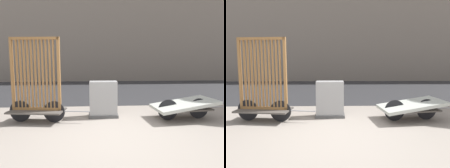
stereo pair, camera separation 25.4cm
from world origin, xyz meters
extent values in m
plane|color=gray|center=(0.00, 0.00, 0.00)|extent=(60.00, 60.00, 0.00)
cube|color=#2D2D30|center=(0.00, 6.93, 0.00)|extent=(56.00, 7.82, 0.01)
cube|color=#4C4742|center=(-1.97, 1.27, 0.30)|extent=(1.48, 0.87, 0.04)
cylinder|color=black|center=(-1.52, 1.21, 0.28)|extent=(0.56, 0.11, 0.56)
cylinder|color=black|center=(-2.42, 1.32, 0.28)|extent=(0.56, 0.11, 0.56)
cylinder|color=gray|center=(-0.93, 1.13, 0.30)|extent=(0.70, 0.12, 0.03)
cube|color=olive|center=(-1.97, 1.27, 0.36)|extent=(1.29, 0.24, 0.07)
cube|color=olive|center=(-1.97, 1.27, 2.17)|extent=(1.29, 0.24, 0.07)
cube|color=olive|center=(-2.58, 1.35, 1.26)|extent=(0.08, 0.08, 1.88)
cube|color=olive|center=(-1.36, 1.19, 1.26)|extent=(0.08, 0.08, 1.88)
cube|color=olive|center=(-2.45, 1.33, 1.26)|extent=(0.04, 0.05, 1.81)
cube|color=olive|center=(-2.35, 1.32, 1.26)|extent=(0.04, 0.05, 1.81)
cube|color=olive|center=(-2.26, 1.30, 1.26)|extent=(0.04, 0.05, 1.81)
cube|color=olive|center=(-2.16, 1.29, 1.26)|extent=(0.04, 0.05, 1.81)
cube|color=olive|center=(-2.07, 1.28, 1.26)|extent=(0.04, 0.05, 1.81)
cube|color=olive|center=(-1.97, 1.27, 1.26)|extent=(0.04, 0.05, 1.81)
cube|color=olive|center=(-1.88, 1.25, 1.26)|extent=(0.04, 0.05, 1.81)
cube|color=olive|center=(-1.78, 1.24, 1.26)|extent=(0.04, 0.05, 1.81)
cube|color=olive|center=(-1.68, 1.23, 1.26)|extent=(0.04, 0.05, 1.81)
cube|color=olive|center=(-1.59, 1.21, 1.26)|extent=(0.04, 0.05, 1.81)
cube|color=olive|center=(-1.49, 1.20, 1.26)|extent=(0.04, 0.05, 1.81)
cube|color=#4C4742|center=(1.97, 1.27, 0.30)|extent=(1.47, 0.84, 0.04)
cylinder|color=black|center=(2.42, 1.32, 0.28)|extent=(0.56, 0.10, 0.56)
cylinder|color=black|center=(1.52, 1.21, 0.28)|extent=(0.56, 0.10, 0.56)
cylinder|color=gray|center=(3.02, 1.39, 0.30)|extent=(0.70, 0.11, 0.03)
cube|color=#B2B7AD|center=(1.97, 1.27, 0.42)|extent=(1.73, 1.19, 0.30)
cube|color=#4C4C4C|center=(-0.22, 1.66, 0.04)|extent=(0.83, 0.46, 0.08)
cube|color=gray|center=(-0.22, 1.66, 0.51)|extent=(0.77, 0.40, 1.02)
camera|label=1|loc=(-0.38, -4.44, 1.70)|focal=35.00mm
camera|label=2|loc=(-0.13, -4.45, 1.70)|focal=35.00mm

